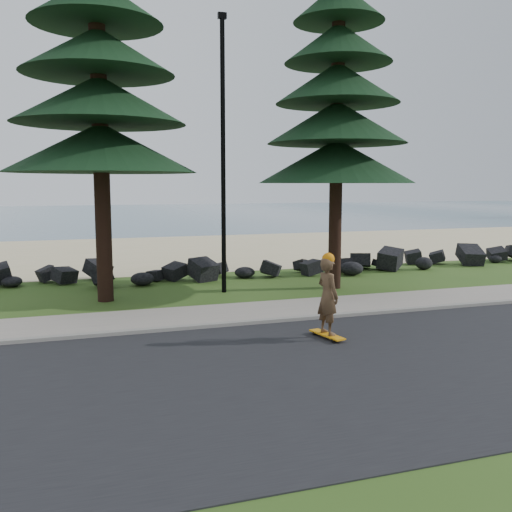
{
  "coord_description": "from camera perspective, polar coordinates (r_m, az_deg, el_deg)",
  "views": [
    {
      "loc": [
        -4.48,
        -13.27,
        3.25
      ],
      "look_at": [
        -0.04,
        0.0,
        1.49
      ],
      "focal_mm": 40.0,
      "sensor_mm": 36.0,
      "label": 1
    }
  ],
  "objects": [
    {
      "name": "seawall_boulders",
      "position": [
        19.66,
        -5.06,
        -2.38
      ],
      "size": [
        60.0,
        2.4,
        1.1
      ],
      "primitive_type": null,
      "color": "black",
      "rests_on": "ground"
    },
    {
      "name": "lamp_post",
      "position": [
        17.09,
        -3.31,
        10.12
      ],
      "size": [
        0.25,
        0.14,
        8.14
      ],
      "color": "black",
      "rests_on": "ground"
    },
    {
      "name": "beach_sand",
      "position": [
        28.31,
        -9.25,
        0.49
      ],
      "size": [
        160.0,
        15.0,
        0.01
      ],
      "primitive_type": "cube",
      "color": "#C6BE84",
      "rests_on": "ground"
    },
    {
      "name": "pine_right",
      "position": [
        18.56,
        8.27,
        21.99
      ],
      "size": [
        4.8,
        4.8,
        12.72
      ],
      "color": "black",
      "rests_on": "ground"
    },
    {
      "name": "road",
      "position": [
        10.36,
        8.3,
        -11.13
      ],
      "size": [
        160.0,
        7.0,
        0.02
      ],
      "primitive_type": "cube",
      "color": "black",
      "rests_on": "ground"
    },
    {
      "name": "ocean",
      "position": [
        64.5,
        -14.51,
        4.06
      ],
      "size": [
        160.0,
        58.0,
        0.01
      ],
      "primitive_type": "cube",
      "color": "#40687A",
      "rests_on": "ground"
    },
    {
      "name": "kerb",
      "position": [
        13.54,
        1.4,
        -6.51
      ],
      "size": [
        160.0,
        0.2,
        0.1
      ],
      "primitive_type": "cube",
      "color": "gray",
      "rests_on": "ground"
    },
    {
      "name": "ground",
      "position": [
        14.37,
        0.17,
        -5.9
      ],
      "size": [
        160.0,
        160.0,
        0.0
      ],
      "primitive_type": "plane",
      "color": "#2F5119",
      "rests_on": "ground"
    },
    {
      "name": "sidewalk",
      "position": [
        14.55,
        -0.08,
        -5.58
      ],
      "size": [
        160.0,
        2.0,
        0.08
      ],
      "primitive_type": "cube",
      "color": "gray",
      "rests_on": "ground"
    },
    {
      "name": "skateboarder",
      "position": [
        12.07,
        7.18,
        -4.03
      ],
      "size": [
        0.5,
        1.01,
        1.82
      ],
      "rotation": [
        0.0,
        0.0,
        1.77
      ],
      "color": "orange",
      "rests_on": "ground"
    }
  ]
}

